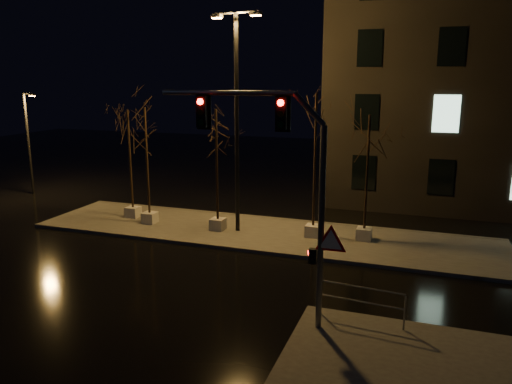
% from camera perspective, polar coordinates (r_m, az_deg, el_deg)
% --- Properties ---
extents(ground, '(90.00, 90.00, 0.00)m').
position_cam_1_polar(ground, '(18.59, -5.60, -10.18)').
color(ground, black).
rests_on(ground, ground).
extents(median, '(22.00, 5.00, 0.15)m').
position_cam_1_polar(median, '(23.79, 0.48, -4.71)').
color(median, '#494741').
rests_on(median, ground).
extents(sidewalk_corner, '(7.00, 5.00, 0.15)m').
position_cam_1_polar(sidewalk_corner, '(13.96, 18.24, -18.78)').
color(sidewalk_corner, '#494741').
rests_on(sidewalk_corner, ground).
extents(tree_0, '(1.80, 1.80, 5.74)m').
position_cam_1_polar(tree_0, '(26.19, -14.34, 6.42)').
color(tree_0, beige).
rests_on(tree_0, median).
extents(tree_1, '(1.80, 1.80, 5.92)m').
position_cam_1_polar(tree_1, '(24.87, -12.49, 6.51)').
color(tree_1, beige).
rests_on(tree_1, median).
extents(tree_2, '(1.80, 1.80, 5.90)m').
position_cam_1_polar(tree_2, '(23.22, -4.56, 6.31)').
color(tree_2, beige).
rests_on(tree_2, median).
extents(tree_3, '(1.80, 1.80, 6.66)m').
position_cam_1_polar(tree_3, '(22.19, 6.84, 7.44)').
color(tree_3, beige).
rests_on(tree_3, median).
extents(tree_4, '(1.80, 1.80, 5.75)m').
position_cam_1_polar(tree_4, '(22.17, 12.73, 5.42)').
color(tree_4, beige).
rests_on(tree_4, median).
extents(traffic_signal_mast, '(5.55, 0.32, 6.77)m').
position_cam_1_polar(traffic_signal_mast, '(13.97, 3.17, 1.90)').
color(traffic_signal_mast, slate).
rests_on(traffic_signal_mast, sidewalk_corner).
extents(streetlight_main, '(2.49, 0.67, 9.97)m').
position_cam_1_polar(streetlight_main, '(22.95, -2.23, 9.46)').
color(streetlight_main, black).
rests_on(streetlight_main, median).
extents(streetlight_far, '(1.23, 0.54, 6.40)m').
position_cam_1_polar(streetlight_far, '(34.61, -24.52, 5.50)').
color(streetlight_far, black).
rests_on(streetlight_far, ground).
extents(guard_rail_a, '(2.56, 0.30, 1.11)m').
position_cam_1_polar(guard_rail_a, '(15.44, 11.97, -11.84)').
color(guard_rail_a, slate).
rests_on(guard_rail_a, sidewalk_corner).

